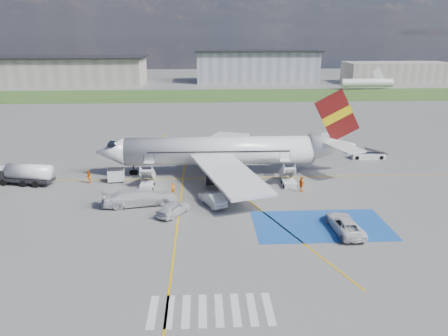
{
  "coord_description": "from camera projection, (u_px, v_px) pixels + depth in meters",
  "views": [
    {
      "loc": [
        -2.21,
        -45.13,
        19.26
      ],
      "look_at": [
        0.33,
        5.44,
        3.5
      ],
      "focal_mm": 35.0,
      "sensor_mm": 36.0,
      "label": 1
    }
  ],
  "objects": [
    {
      "name": "ground",
      "position": [
        224.0,
        212.0,
        48.87
      ],
      "size": [
        400.0,
        400.0,
        0.0
      ],
      "primitive_type": "plane",
      "color": "#60605E",
      "rests_on": "ground"
    },
    {
      "name": "terminal_east",
      "position": [
        396.0,
        73.0,
        173.33
      ],
      "size": [
        40.0,
        16.0,
        8.0
      ],
      "primitive_type": "cube",
      "color": "gray",
      "rests_on": "ground"
    },
    {
      "name": "crew_nose",
      "position": [
        89.0,
        177.0,
        58.01
      ],
      "size": [
        0.82,
        0.96,
        1.72
      ],
      "primitive_type": "imported",
      "rotation": [
        0.0,
        0.0,
        -1.36
      ],
      "color": "orange",
      "rests_on": "ground"
    },
    {
      "name": "fuel_tanker",
      "position": [
        23.0,
        176.0,
        57.57
      ],
      "size": [
        8.47,
        3.88,
        2.8
      ],
      "rotation": [
        0.0,
        0.0,
        -0.21
      ],
      "color": "black",
      "rests_on": "ground"
    },
    {
      "name": "airstairs_aft",
      "position": [
        288.0,
        181.0,
        57.42
      ],
      "size": [
        1.9,
        5.2,
        3.6
      ],
      "color": "silver",
      "rests_on": "ground"
    },
    {
      "name": "gpu_cart",
      "position": [
        116.0,
        176.0,
        58.6
      ],
      "size": [
        2.33,
        1.66,
        1.81
      ],
      "rotation": [
        0.0,
        0.0,
        0.13
      ],
      "color": "silver",
      "rests_on": "ground"
    },
    {
      "name": "terminal_centre",
      "position": [
        256.0,
        67.0,
        176.78
      ],
      "size": [
        48.0,
        18.0,
        12.0
      ],
      "primitive_type": "cube",
      "color": "gray",
      "rests_on": "ground"
    },
    {
      "name": "car_silver_a",
      "position": [
        174.0,
        208.0,
        47.96
      ],
      "size": [
        4.05,
        4.74,
        1.54
      ],
      "primitive_type": "imported",
      "rotation": [
        0.0,
        0.0,
        2.54
      ],
      "color": "silver",
      "rests_on": "ground"
    },
    {
      "name": "airliner",
      "position": [
        229.0,
        151.0,
        61.28
      ],
      "size": [
        36.81,
        32.95,
        11.92
      ],
      "color": "silver",
      "rests_on": "ground"
    },
    {
      "name": "taxiway_line_diag",
      "position": [
        219.0,
        178.0,
        60.31
      ],
      "size": [
        20.71,
        56.45,
        0.01
      ],
      "primitive_type": "cube",
      "rotation": [
        0.0,
        0.0,
        0.35
      ],
      "color": "gold",
      "rests_on": "ground"
    },
    {
      "name": "terminal_west",
      "position": [
        65.0,
        71.0,
        168.72
      ],
      "size": [
        60.0,
        22.0,
        10.0
      ],
      "primitive_type": "cube",
      "color": "gray",
      "rests_on": "ground"
    },
    {
      "name": "crew_fwd",
      "position": [
        173.0,
        189.0,
        54.03
      ],
      "size": [
        0.66,
        0.64,
        1.52
      ],
      "primitive_type": "imported",
      "rotation": [
        0.0,
        0.0,
        0.72
      ],
      "color": "orange",
      "rests_on": "ground"
    },
    {
      "name": "crosswalk",
      "position": [
        211.0,
        310.0,
        31.62
      ],
      "size": [
        9.0,
        4.0,
        0.01
      ],
      "color": "silver",
      "rests_on": "ground"
    },
    {
      "name": "airstairs_fwd",
      "position": [
        147.0,
        183.0,
        56.53
      ],
      "size": [
        1.9,
        5.2,
        3.6
      ],
      "color": "silver",
      "rests_on": "ground"
    },
    {
      "name": "staging_box",
      "position": [
        321.0,
        225.0,
        45.53
      ],
      "size": [
        14.0,
        8.0,
        0.01
      ],
      "primitive_type": "cube",
      "color": "#1A4B9E",
      "rests_on": "ground"
    },
    {
      "name": "belt_loader",
      "position": [
        368.0,
        156.0,
        69.65
      ],
      "size": [
        5.62,
        2.13,
        1.68
      ],
      "rotation": [
        0.0,
        0.0,
        -0.01
      ],
      "color": "silver",
      "rests_on": "ground"
    },
    {
      "name": "taxiway_line_cross",
      "position": [
        173.0,
        257.0,
        39.09
      ],
      "size": [
        0.2,
        60.0,
        0.01
      ],
      "primitive_type": "cube",
      "color": "gold",
      "rests_on": "ground"
    },
    {
      "name": "taxiway_line_main",
      "position": [
        219.0,
        178.0,
        60.31
      ],
      "size": [
        120.0,
        0.2,
        0.01
      ],
      "primitive_type": "cube",
      "color": "gold",
      "rests_on": "ground"
    },
    {
      "name": "van_white_b",
      "position": [
        139.0,
        195.0,
        50.62
      ],
      "size": [
        6.77,
        3.76,
        2.51
      ],
      "primitive_type": "imported",
      "rotation": [
        0.0,
        0.0,
        1.76
      ],
      "color": "silver",
      "rests_on": "ground"
    },
    {
      "name": "crew_aft",
      "position": [
        301.0,
        184.0,
        54.88
      ],
      "size": [
        0.91,
        1.23,
        1.93
      ],
      "primitive_type": "imported",
      "rotation": [
        0.0,
        0.0,
        2.02
      ],
      "color": "orange",
      "rests_on": "ground"
    },
    {
      "name": "car_silver_b",
      "position": [
        212.0,
        199.0,
        50.78
      ],
      "size": [
        3.51,
        4.92,
        1.54
      ],
      "primitive_type": "imported",
      "rotation": [
        0.0,
        0.0,
        3.59
      ],
      "color": "silver",
      "rests_on": "ground"
    },
    {
      "name": "grass_strip",
      "position": [
        209.0,
        95.0,
        139.46
      ],
      "size": [
        400.0,
        30.0,
        0.01
      ],
      "primitive_type": "cube",
      "color": "#2D4C1E",
      "rests_on": "ground"
    },
    {
      "name": "van_white_a",
      "position": [
        345.0,
        222.0,
        44.02
      ],
      "size": [
        2.58,
        5.24,
        1.93
      ],
      "primitive_type": "imported",
      "rotation": [
        0.0,
        0.0,
        3.18
      ],
      "color": "silver",
      "rests_on": "ground"
    }
  ]
}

